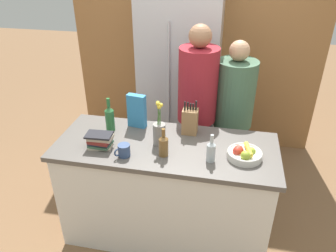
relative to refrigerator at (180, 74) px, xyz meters
The scene contains 15 objects.
ground_plane 1.71m from the refrigerator, 84.89° to the right, with size 14.00×14.00×0.00m, color brown.
kitchen_island 1.49m from the refrigerator, 84.89° to the right, with size 1.76×0.72×0.93m.
back_wall_wood 0.48m from the refrigerator, 71.06° to the left, with size 2.96×0.12×2.60m.
refrigerator is the anchor object (origin of this frame).
fruit_bowl 1.62m from the refrigerator, 63.24° to the right, with size 0.26×0.26×0.10m.
knife_block 1.19m from the refrigerator, 76.34° to the right, with size 0.13×0.11×0.29m.
flower_vase 1.39m from the refrigerator, 87.01° to the right, with size 0.10×0.10×0.37m.
cereal_box 1.15m from the refrigerator, 98.93° to the right, with size 0.16×0.08×0.29m.
coffee_mug 1.60m from the refrigerator, 95.42° to the right, with size 0.11×0.11×0.10m.
book_stack 1.56m from the refrigerator, 103.70° to the right, with size 0.21×0.15×0.12m.
bottle_oil 1.53m from the refrigerator, 84.87° to the right, with size 0.07×0.07×0.23m.
bottle_vinegar 1.60m from the refrigerator, 72.29° to the right, with size 0.07×0.07×0.22m.
bottle_wine 1.30m from the refrigerator, 107.19° to the right, with size 0.08×0.08×0.29m.
person_at_sink 0.78m from the refrigerator, 68.19° to the right, with size 0.36×0.36×1.74m.
person_in_blue 0.89m from the refrigerator, 44.18° to the right, with size 0.38×0.38×1.59m.
Camera 1 is at (0.45, -2.13, 2.33)m, focal length 35.00 mm.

